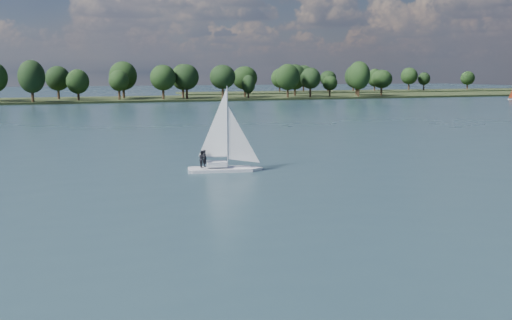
{
  "coord_description": "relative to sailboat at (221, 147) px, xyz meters",
  "views": [
    {
      "loc": [
        -9.27,
        -10.14,
        10.53
      ],
      "look_at": [
        8.32,
        38.88,
        2.5
      ],
      "focal_mm": 40.0,
      "sensor_mm": 36.0,
      "label": 1
    }
  ],
  "objects": [
    {
      "name": "far_shore",
      "position": [
        -7.51,
        164.23,
        -2.66
      ],
      "size": [
        660.0,
        40.0,
        1.5
      ],
      "primitive_type": "cube",
      "color": "black",
      "rests_on": "ground"
    },
    {
      "name": "ground",
      "position": [
        -7.51,
        52.23,
        -2.66
      ],
      "size": [
        700.0,
        700.0,
        0.0
      ],
      "primitive_type": "plane",
      "color": "#233342",
      "rests_on": "ground"
    },
    {
      "name": "dinghy_orange",
      "position": [
        153.78,
        119.49,
        -1.52
      ],
      "size": [
        3.17,
        1.68,
        4.81
      ],
      "rotation": [
        0.0,
        0.0,
        -0.17
      ],
      "color": "white",
      "rests_on": "ground"
    },
    {
      "name": "far_shore_back",
      "position": [
        152.49,
        212.23,
        -2.66
      ],
      "size": [
        220.0,
        30.0,
        1.4
      ],
      "primitive_type": "cube",
      "color": "black",
      "rests_on": "ground"
    },
    {
      "name": "treeline",
      "position": [
        -21.09,
        160.62,
        5.41
      ],
      "size": [
        562.46,
        74.15,
        17.63
      ],
      "color": "black",
      "rests_on": "ground"
    },
    {
      "name": "sailboat",
      "position": [
        0.0,
        0.0,
        0.0
      ],
      "size": [
        7.49,
        3.25,
        9.54
      ],
      "rotation": [
        0.0,
        0.0,
        -0.17
      ],
      "color": "silver",
      "rests_on": "ground"
    }
  ]
}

